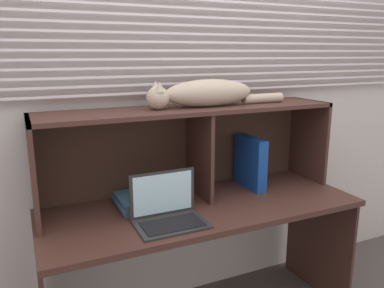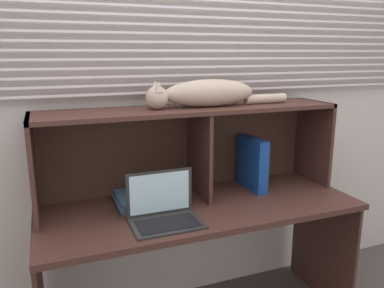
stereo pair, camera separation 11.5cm
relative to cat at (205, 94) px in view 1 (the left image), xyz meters
The scene contains 7 objects.
back_panel_with_blinds 0.23m from the cat, 109.78° to the left, with size 4.40×0.08×2.50m.
desk 0.70m from the cat, 120.16° to the right, with size 1.64×0.62×0.72m.
hutch_shelf_unit 0.23m from the cat, 153.00° to the left, with size 1.60×0.33×0.49m.
cat is the anchor object (origin of this frame).
laptop 0.65m from the cat, 141.39° to the right, with size 0.32×0.22×0.23m.
binder_upright 0.51m from the cat, ahead, with size 0.06×0.26×0.30m, color #144094.
book_stack 0.67m from the cat, behind, with size 0.17×0.25×0.05m.
Camera 1 is at (-0.82, -1.46, 1.49)m, focal length 35.73 mm.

